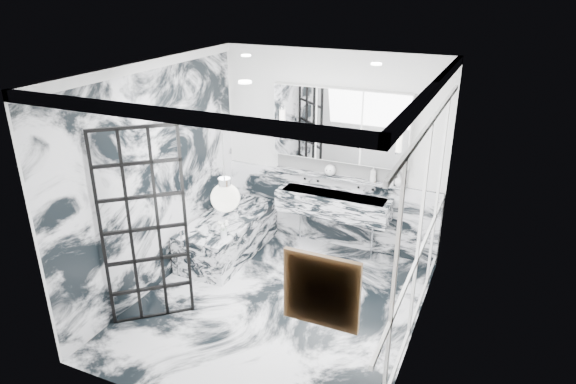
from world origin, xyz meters
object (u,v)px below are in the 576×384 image
at_px(trough_sink, 333,204).
at_px(crittall_door, 144,229).
at_px(mirror_cabinet, 340,125).
at_px(bathtub, 228,235).

bearing_deg(trough_sink, crittall_door, -120.36).
height_order(crittall_door, mirror_cabinet, mirror_cabinet).
xyz_separation_m(crittall_door, bathtub, (0.03, 1.66, -0.86)).
height_order(trough_sink, mirror_cabinet, mirror_cabinet).
relative_size(trough_sink, mirror_cabinet, 0.84).
bearing_deg(mirror_cabinet, crittall_door, -118.62).
relative_size(trough_sink, bathtub, 0.97).
bearing_deg(bathtub, mirror_cabinet, 32.06).
height_order(trough_sink, bathtub, trough_sink).
relative_size(crittall_door, trough_sink, 1.42).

